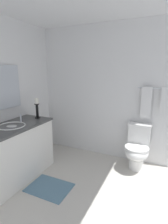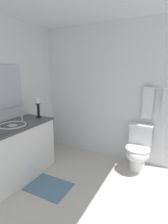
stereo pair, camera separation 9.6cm
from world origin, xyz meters
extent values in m
cube|color=beige|center=(0.00, 0.00, -0.01)|extent=(2.62, 2.73, 0.02)
cube|color=white|center=(0.00, 1.36, 1.23)|extent=(2.62, 0.04, 2.45)
cube|color=white|center=(-0.98, 0.01, 0.41)|extent=(0.55, 1.23, 0.82)
cube|color=#4C4C4C|center=(-0.98, 0.01, 0.83)|extent=(0.58, 1.26, 0.03)
ellipsoid|color=white|center=(-0.98, 0.01, 0.80)|extent=(0.38, 0.30, 0.11)
torus|color=white|center=(-0.98, 0.01, 0.85)|extent=(0.40, 0.40, 0.02)
cylinder|color=silver|center=(-0.98, 0.20, 0.92)|extent=(0.02, 0.02, 0.14)
cylinder|color=black|center=(-0.93, 0.52, 0.85)|extent=(0.09, 0.09, 0.01)
cylinder|color=black|center=(-0.93, 0.52, 0.96)|extent=(0.04, 0.04, 0.24)
cylinder|color=black|center=(-0.93, 0.52, 1.09)|extent=(0.08, 0.08, 0.01)
cylinder|color=white|center=(-0.93, 0.52, 1.14)|extent=(0.06, 0.06, 0.09)
cylinder|color=white|center=(0.68, 1.06, 0.09)|extent=(0.24, 0.24, 0.18)
ellipsoid|color=white|center=(0.68, 1.01, 0.32)|extent=(0.38, 0.46, 0.24)
cylinder|color=white|center=(0.68, 1.01, 0.40)|extent=(0.39, 0.39, 0.03)
cube|color=white|center=(0.68, 1.23, 0.56)|extent=(0.36, 0.17, 0.32)
cube|color=white|center=(0.68, 1.23, 0.73)|extent=(0.38, 0.19, 0.03)
cylinder|color=silver|center=(0.89, 1.30, 1.36)|extent=(0.61, 0.02, 0.02)
cube|color=white|center=(0.74, 1.28, 1.12)|extent=(0.17, 0.03, 0.53)
cube|color=white|center=(1.04, 1.28, 1.18)|extent=(0.18, 0.03, 0.40)
cube|color=slate|center=(-0.36, 0.01, 0.01)|extent=(0.60, 0.44, 0.02)
camera|label=1|loc=(1.01, -1.77, 1.64)|focal=28.11mm
camera|label=2|loc=(1.09, -1.73, 1.64)|focal=28.11mm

